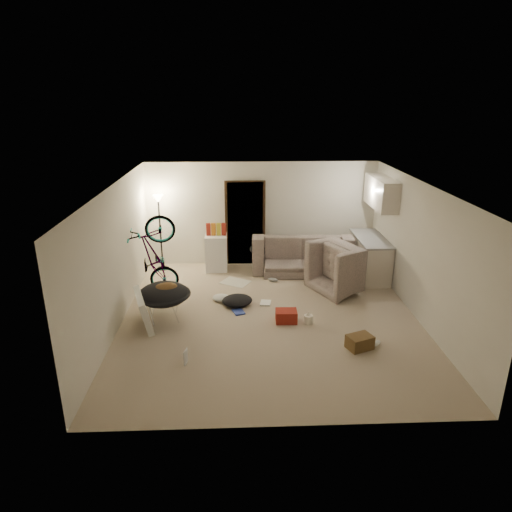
{
  "coord_description": "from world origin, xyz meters",
  "views": [
    {
      "loc": [
        -0.59,
        -7.71,
        3.98
      ],
      "look_at": [
        -0.24,
        0.6,
        1.02
      ],
      "focal_mm": 32.0,
      "sensor_mm": 36.0,
      "label": 1
    }
  ],
  "objects_px": {
    "bicycle": "(156,273)",
    "mini_fridge": "(216,253)",
    "sofa": "(301,256)",
    "drink_case_a": "(360,342)",
    "kitchen_counter": "(370,258)",
    "drink_case_b": "(286,316)",
    "tv_box": "(144,310)",
    "saucer_chair": "(164,299)",
    "floor_lamp": "(159,216)",
    "juicer": "(308,319)",
    "armchair": "(349,271)"
  },
  "relations": [
    {
      "from": "floor_lamp",
      "to": "drink_case_a",
      "type": "bearing_deg",
      "value": -45.1
    },
    {
      "from": "drink_case_a",
      "to": "juicer",
      "type": "height_order",
      "value": "juicer"
    },
    {
      "from": "sofa",
      "to": "tv_box",
      "type": "height_order",
      "value": "sofa"
    },
    {
      "from": "saucer_chair",
      "to": "drink_case_b",
      "type": "bearing_deg",
      "value": -4.95
    },
    {
      "from": "floor_lamp",
      "to": "armchair",
      "type": "xyz_separation_m",
      "value": [
        4.19,
        -1.32,
        -0.93
      ]
    },
    {
      "from": "saucer_chair",
      "to": "mini_fridge",
      "type": "bearing_deg",
      "value": 71.17
    },
    {
      "from": "tv_box",
      "to": "kitchen_counter",
      "type": "bearing_deg",
      "value": 7.63
    },
    {
      "from": "kitchen_counter",
      "to": "floor_lamp",
      "type": "bearing_deg",
      "value": 172.34
    },
    {
      "from": "saucer_chair",
      "to": "juicer",
      "type": "bearing_deg",
      "value": -6.11
    },
    {
      "from": "bicycle",
      "to": "juicer",
      "type": "distance_m",
      "value": 3.34
    },
    {
      "from": "drink_case_b",
      "to": "juicer",
      "type": "relative_size",
      "value": 1.66
    },
    {
      "from": "sofa",
      "to": "bicycle",
      "type": "height_order",
      "value": "bicycle"
    },
    {
      "from": "bicycle",
      "to": "tv_box",
      "type": "height_order",
      "value": "bicycle"
    },
    {
      "from": "armchair",
      "to": "saucer_chair",
      "type": "relative_size",
      "value": 1.18
    },
    {
      "from": "drink_case_a",
      "to": "drink_case_b",
      "type": "xyz_separation_m",
      "value": [
        -1.12,
        0.99,
        -0.0
      ]
    },
    {
      "from": "bicycle",
      "to": "mini_fridge",
      "type": "bearing_deg",
      "value": -46.4
    },
    {
      "from": "armchair",
      "to": "drink_case_b",
      "type": "xyz_separation_m",
      "value": [
        -1.5,
        -1.51,
        -0.27
      ]
    },
    {
      "from": "mini_fridge",
      "to": "drink_case_b",
      "type": "distance_m",
      "value": 3.08
    },
    {
      "from": "kitchen_counter",
      "to": "drink_case_a",
      "type": "height_order",
      "value": "kitchen_counter"
    },
    {
      "from": "mini_fridge",
      "to": "drink_case_b",
      "type": "bearing_deg",
      "value": -63.21
    },
    {
      "from": "sofa",
      "to": "drink_case_a",
      "type": "xyz_separation_m",
      "value": [
        0.49,
        -3.62,
        -0.22
      ]
    },
    {
      "from": "floor_lamp",
      "to": "drink_case_b",
      "type": "distance_m",
      "value": 4.08
    },
    {
      "from": "juicer",
      "to": "armchair",
      "type": "bearing_deg",
      "value": 55.42
    },
    {
      "from": "floor_lamp",
      "to": "sofa",
      "type": "distance_m",
      "value": 3.46
    },
    {
      "from": "drink_case_b",
      "to": "tv_box",
      "type": "bearing_deg",
      "value": -177.86
    },
    {
      "from": "saucer_chair",
      "to": "juicer",
      "type": "relative_size",
      "value": 4.22
    },
    {
      "from": "bicycle",
      "to": "drink_case_a",
      "type": "xyz_separation_m",
      "value": [
        3.7,
        -2.34,
        -0.35
      ]
    },
    {
      "from": "drink_case_b",
      "to": "sofa",
      "type": "bearing_deg",
      "value": 77.83
    },
    {
      "from": "armchair",
      "to": "drink_case_b",
      "type": "bearing_deg",
      "value": 109.16
    },
    {
      "from": "floor_lamp",
      "to": "drink_case_b",
      "type": "height_order",
      "value": "floor_lamp"
    },
    {
      "from": "tv_box",
      "to": "drink_case_a",
      "type": "xyz_separation_m",
      "value": [
        3.7,
        -0.95,
        -0.19
      ]
    },
    {
      "from": "kitchen_counter",
      "to": "saucer_chair",
      "type": "bearing_deg",
      "value": -155.67
    },
    {
      "from": "kitchen_counter",
      "to": "sofa",
      "type": "height_order",
      "value": "kitchen_counter"
    },
    {
      "from": "juicer",
      "to": "tv_box",
      "type": "bearing_deg",
      "value": 179.05
    },
    {
      "from": "floor_lamp",
      "to": "juicer",
      "type": "distance_m",
      "value": 4.42
    },
    {
      "from": "sofa",
      "to": "mini_fridge",
      "type": "xyz_separation_m",
      "value": [
        -2.02,
        0.1,
        0.09
      ]
    },
    {
      "from": "saucer_chair",
      "to": "drink_case_a",
      "type": "xyz_separation_m",
      "value": [
        3.37,
        -1.18,
        -0.3
      ]
    },
    {
      "from": "bicycle",
      "to": "juicer",
      "type": "bearing_deg",
      "value": -121.08
    },
    {
      "from": "armchair",
      "to": "mini_fridge",
      "type": "relative_size",
      "value": 1.36
    },
    {
      "from": "juicer",
      "to": "sofa",
      "type": "bearing_deg",
      "value": 85.13
    },
    {
      "from": "kitchen_counter",
      "to": "mini_fridge",
      "type": "relative_size",
      "value": 1.74
    },
    {
      "from": "floor_lamp",
      "to": "mini_fridge",
      "type": "distance_m",
      "value": 1.57
    },
    {
      "from": "floor_lamp",
      "to": "saucer_chair",
      "type": "height_order",
      "value": "floor_lamp"
    },
    {
      "from": "saucer_chair",
      "to": "juicer",
      "type": "xyz_separation_m",
      "value": [
        2.65,
        -0.28,
        -0.32
      ]
    },
    {
      "from": "kitchen_counter",
      "to": "drink_case_a",
      "type": "bearing_deg",
      "value": -107.94
    },
    {
      "from": "tv_box",
      "to": "drink_case_b",
      "type": "relative_size",
      "value": 2.4
    },
    {
      "from": "tv_box",
      "to": "drink_case_b",
      "type": "height_order",
      "value": "tv_box"
    },
    {
      "from": "kitchen_counter",
      "to": "drink_case_b",
      "type": "height_order",
      "value": "kitchen_counter"
    },
    {
      "from": "sofa",
      "to": "bicycle",
      "type": "bearing_deg",
      "value": 24.84
    },
    {
      "from": "sofa",
      "to": "kitchen_counter",
      "type": "bearing_deg",
      "value": 166.54
    }
  ]
}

